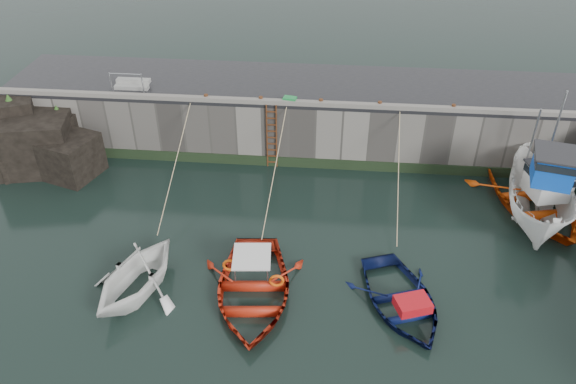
# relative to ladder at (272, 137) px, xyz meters

# --- Properties ---
(ground) EXTENTS (120.00, 120.00, 0.00)m
(ground) POSITION_rel_ladder_xyz_m (2.00, -9.91, -1.59)
(ground) COLOR black
(ground) RESTS_ON ground
(quay_back) EXTENTS (30.00, 5.00, 3.00)m
(quay_back) POSITION_rel_ladder_xyz_m (2.00, 2.59, -0.09)
(quay_back) COLOR slate
(quay_back) RESTS_ON ground
(road_back) EXTENTS (30.00, 5.00, 0.16)m
(road_back) POSITION_rel_ladder_xyz_m (2.00, 2.59, 1.49)
(road_back) COLOR black
(road_back) RESTS_ON quay_back
(kerb_back) EXTENTS (30.00, 0.30, 0.20)m
(kerb_back) POSITION_rel_ladder_xyz_m (2.00, 0.24, 1.67)
(kerb_back) COLOR slate
(kerb_back) RESTS_ON road_back
(algae_back) EXTENTS (30.00, 0.08, 0.50)m
(algae_back) POSITION_rel_ladder_xyz_m (2.00, 0.05, -1.34)
(algae_back) COLOR black
(algae_back) RESTS_ON ground
(rock_outcrop) EXTENTS (5.85, 4.24, 3.41)m
(rock_outcrop) POSITION_rel_ladder_xyz_m (-10.92, -0.80, -0.33)
(rock_outcrop) COLOR black
(rock_outcrop) RESTS_ON ground
(ladder) EXTENTS (0.51, 0.08, 3.20)m
(ladder) POSITION_rel_ladder_xyz_m (0.00, 0.00, 0.00)
(ladder) COLOR #3F1E0F
(ladder) RESTS_ON ground
(boat_near_white) EXTENTS (4.73, 5.10, 2.20)m
(boat_near_white) POSITION_rel_ladder_xyz_m (-3.74, -8.70, -1.59)
(boat_near_white) COLOR white
(boat_near_white) RESTS_ON ground
(boat_near_white_rope) EXTENTS (0.04, 6.80, 3.10)m
(boat_near_white_rope) POSITION_rel_ladder_xyz_m (-3.74, -3.06, -1.59)
(boat_near_white_rope) COLOR tan
(boat_near_white_rope) RESTS_ON ground
(boat_near_blue) EXTENTS (4.37, 5.77, 1.12)m
(boat_near_blue) POSITION_rel_ladder_xyz_m (0.32, -8.59, -1.59)
(boat_near_blue) COLOR #B1230F
(boat_near_blue) RESTS_ON ground
(boat_near_blue_rope) EXTENTS (0.04, 6.70, 3.10)m
(boat_near_blue_rope) POSITION_rel_ladder_xyz_m (0.32, -3.00, -1.59)
(boat_near_blue_rope) COLOR tan
(boat_near_blue_rope) RESTS_ON ground
(boat_near_navy) EXTENTS (4.56, 5.35, 0.94)m
(boat_near_navy) POSITION_rel_ladder_xyz_m (5.45, -8.50, -1.59)
(boat_near_navy) COLOR #0A133F
(boat_near_navy) RESTS_ON ground
(boat_near_navy_rope) EXTENTS (0.04, 6.62, 3.10)m
(boat_near_navy_rope) POSITION_rel_ladder_xyz_m (5.45, -2.96, -1.59)
(boat_near_navy_rope) COLOR tan
(boat_near_navy_rope) RESTS_ON ground
(boat_far_white) EXTENTS (3.92, 7.02, 5.56)m
(boat_far_white) POSITION_rel_ladder_xyz_m (11.37, -3.01, -0.51)
(boat_far_white) COLOR white
(boat_far_white) RESTS_ON ground
(boat_far_orange) EXTENTS (5.82, 7.19, 4.31)m
(boat_far_orange) POSITION_rel_ladder_xyz_m (11.51, -2.10, -1.17)
(boat_far_orange) COLOR #F7500D
(boat_far_orange) RESTS_ON ground
(fish_crate) EXTENTS (0.63, 0.47, 0.28)m
(fish_crate) POSITION_rel_ladder_xyz_m (0.80, 0.39, 1.71)
(fish_crate) COLOR #178338
(fish_crate) RESTS_ON road_back
(railing) EXTENTS (1.60, 1.05, 1.00)m
(railing) POSITION_rel_ladder_xyz_m (-6.75, 1.33, 1.77)
(railing) COLOR #A5A8AD
(railing) RESTS_ON road_back
(bollard_a) EXTENTS (0.18, 0.18, 0.28)m
(bollard_a) POSITION_rel_ladder_xyz_m (-3.00, 0.34, 1.71)
(bollard_a) COLOR #3F1E0F
(bollard_a) RESTS_ON road_back
(bollard_b) EXTENTS (0.18, 0.18, 0.28)m
(bollard_b) POSITION_rel_ladder_xyz_m (-0.50, 0.34, 1.71)
(bollard_b) COLOR #3F1E0F
(bollard_b) RESTS_ON road_back
(bollard_c) EXTENTS (0.18, 0.18, 0.28)m
(bollard_c) POSITION_rel_ladder_xyz_m (2.20, 0.34, 1.71)
(bollard_c) COLOR #3F1E0F
(bollard_c) RESTS_ON road_back
(bollard_d) EXTENTS (0.18, 0.18, 0.28)m
(bollard_d) POSITION_rel_ladder_xyz_m (4.80, 0.34, 1.71)
(bollard_d) COLOR #3F1E0F
(bollard_d) RESTS_ON road_back
(bollard_e) EXTENTS (0.18, 0.18, 0.28)m
(bollard_e) POSITION_rel_ladder_xyz_m (8.00, 0.34, 1.71)
(bollard_e) COLOR #3F1E0F
(bollard_e) RESTS_ON road_back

